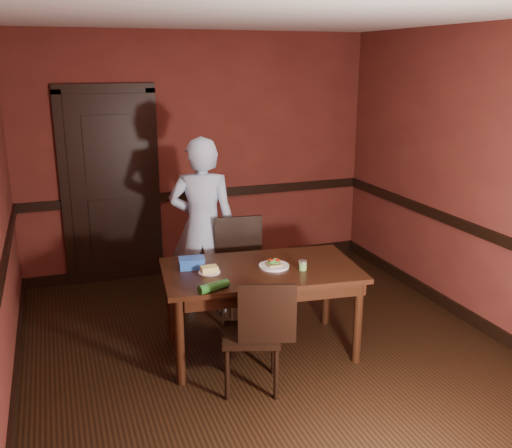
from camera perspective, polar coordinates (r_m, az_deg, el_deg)
floor at (r=4.91m, az=1.42°, el=-12.95°), size 4.00×4.50×0.01m
ceiling at (r=4.31m, az=1.68°, el=20.31°), size 4.00×4.50×0.01m
wall_back at (r=6.52m, az=-5.70°, el=6.88°), size 4.00×0.02×2.70m
wall_front at (r=2.56m, az=20.33°, el=-8.69°), size 4.00×0.02×2.70m
wall_right at (r=5.46m, az=21.57°, el=4.04°), size 0.02×4.50×2.70m
dado_back at (r=6.60m, az=-5.56°, el=3.00°), size 4.00×0.03×0.10m
dado_left at (r=4.28m, az=-24.22°, el=-5.63°), size 0.03×4.50×0.10m
dado_right at (r=5.55m, az=20.98°, el=-0.51°), size 0.03×4.50×0.10m
baseboard_back at (r=6.83m, az=-5.37°, el=-3.87°), size 4.00×0.03×0.12m
baseboard_left at (r=4.64m, az=-23.00°, el=-15.34°), size 0.03×4.50×0.12m
baseboard_right at (r=5.83m, az=20.15°, el=-8.45°), size 0.03×4.50×0.12m
door at (r=6.37m, az=-14.32°, el=3.88°), size 1.05×0.07×2.20m
dining_table at (r=4.82m, az=0.47°, el=-8.58°), size 1.68×1.07×0.75m
chair_far at (r=5.28m, az=-0.85°, el=-4.93°), size 0.50×0.50×0.98m
chair_near at (r=4.28m, az=-0.50°, el=-10.82°), size 0.52×0.52×0.89m
person at (r=5.44m, az=-5.36°, el=-0.26°), size 0.73×0.60×1.72m
sandwich_plate at (r=4.69m, az=1.80°, el=-4.10°), size 0.25×0.25×0.06m
sauce_jar at (r=4.63m, az=4.69°, el=-4.13°), size 0.07×0.07×0.08m
cheese_saucer at (r=4.58m, az=-4.69°, el=-4.63°), size 0.18×0.18×0.06m
food_tub at (r=4.68m, az=-6.44°, el=-3.90°), size 0.23×0.17×0.09m
wrapped_veg at (r=4.22m, az=-4.25°, el=-6.27°), size 0.25×0.14×0.07m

